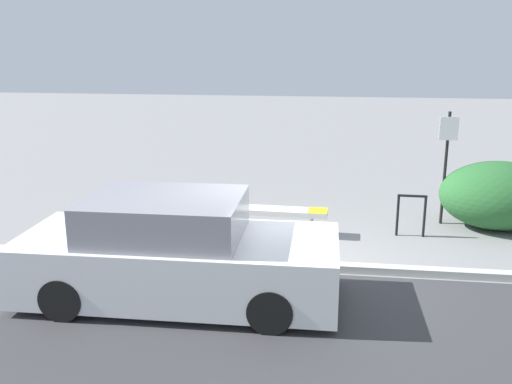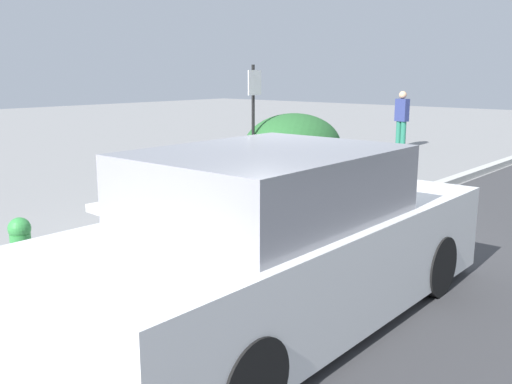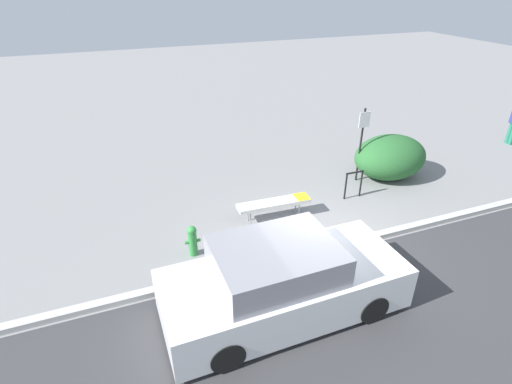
{
  "view_description": "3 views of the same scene",
  "coord_description": "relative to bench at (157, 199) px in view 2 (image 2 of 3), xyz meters",
  "views": [
    {
      "loc": [
        0.58,
        -8.76,
        3.65
      ],
      "look_at": [
        -0.84,
        1.63,
        0.85
      ],
      "focal_mm": 40.0,
      "sensor_mm": 36.0,
      "label": 1
    },
    {
      "loc": [
        -5.32,
        -4.31,
        2.15
      ],
      "look_at": [
        0.38,
        0.64,
        0.57
      ],
      "focal_mm": 40.0,
      "sensor_mm": 36.0,
      "label": 2
    },
    {
      "loc": [
        -4.07,
        -6.4,
        5.72
      ],
      "look_at": [
        -1.08,
        1.38,
        1.1
      ],
      "focal_mm": 28.0,
      "sensor_mm": 36.0,
      "label": 3
    }
  ],
  "objects": [
    {
      "name": "shrub_hedge",
      "position": [
        4.32,
        0.96,
        0.22
      ],
      "size": [
        2.31,
        1.77,
        1.35
      ],
      "color": "#28602D",
      "rests_on": "ground_plane"
    },
    {
      "name": "ground_plane",
      "position": [
        0.44,
        -1.73,
        -0.45
      ],
      "size": [
        60.0,
        60.0,
        0.0
      ],
      "primitive_type": "plane",
      "color": "gray"
    },
    {
      "name": "fire_hydrant",
      "position": [
        -2.33,
        -0.74,
        -0.05
      ],
      "size": [
        0.36,
        0.22,
        0.77
      ],
      "color": "#338C3F",
      "rests_on": "ground_plane"
    },
    {
      "name": "parked_car_near",
      "position": [
        -1.16,
        -3.05,
        0.23
      ],
      "size": [
        4.54,
        1.92,
        1.53
      ],
      "rotation": [
        0.0,
        0.0,
        0.01
      ],
      "color": "black",
      "rests_on": "ground_plane"
    },
    {
      "name": "bench",
      "position": [
        0.0,
        0.0,
        0.0
      ],
      "size": [
        1.95,
        0.5,
        0.52
      ],
      "rotation": [
        0.0,
        0.0,
        -0.04
      ],
      "color": "#99999E",
      "rests_on": "ground_plane"
    },
    {
      "name": "pedestrian",
      "position": [
        10.36,
        1.62,
        0.42
      ],
      "size": [
        0.27,
        0.4,
        1.64
      ],
      "rotation": [
        0.0,
        0.0,
        4.51
      ],
      "color": "#267259",
      "rests_on": "ground_plane"
    },
    {
      "name": "curb",
      "position": [
        0.44,
        -1.73,
        -0.39
      ],
      "size": [
        60.0,
        0.2,
        0.13
      ],
      "color": "#B7B7B2",
      "rests_on": "ground_plane"
    },
    {
      "name": "sign_post",
      "position": [
        3.27,
        1.1,
        0.93
      ],
      "size": [
        0.36,
        0.08,
        2.3
      ],
      "color": "black",
      "rests_on": "ground_plane"
    },
    {
      "name": "bike_rack",
      "position": [
        2.54,
        0.21,
        0.05
      ],
      "size": [
        0.55,
        0.06,
        0.83
      ],
      "rotation": [
        0.0,
        0.0,
        -0.02
      ],
      "color": "black",
      "rests_on": "ground_plane"
    }
  ]
}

